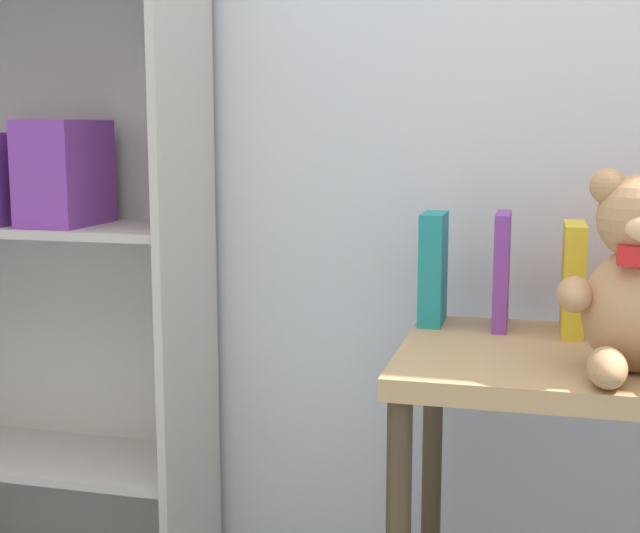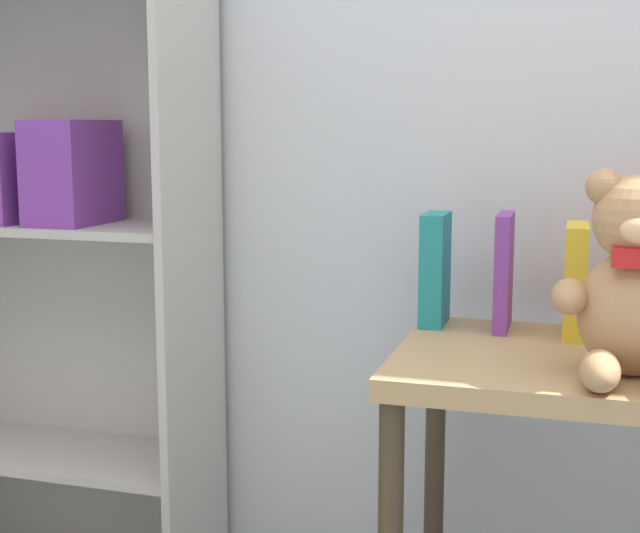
% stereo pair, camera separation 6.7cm
% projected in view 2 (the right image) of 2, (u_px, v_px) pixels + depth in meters
% --- Properties ---
extents(wall_back, '(4.80, 0.06, 2.50)m').
position_uv_depth(wall_back, '(542.00, 8.00, 1.76)').
color(wall_back, silver).
rests_on(wall_back, ground_plane).
extents(bookshelf_side, '(0.71, 0.30, 1.61)m').
position_uv_depth(bookshelf_side, '(53.00, 173.00, 1.95)').
color(bookshelf_side, '#BCB7B2').
rests_on(bookshelf_side, ground_plane).
extents(display_table, '(0.71, 0.48, 0.64)m').
position_uv_depth(display_table, '(609.00, 413.00, 1.48)').
color(display_table, tan).
rests_on(display_table, ground_plane).
extents(teddy_bear, '(0.24, 0.22, 0.31)m').
position_uv_depth(teddy_bear, '(635.00, 285.00, 1.32)').
color(teddy_bear, tan).
rests_on(teddy_bear, display_table).
extents(book_standing_teal, '(0.04, 0.12, 0.21)m').
position_uv_depth(book_standing_teal, '(435.00, 269.00, 1.70)').
color(book_standing_teal, teal).
rests_on(book_standing_teal, display_table).
extents(book_standing_purple, '(0.03, 0.14, 0.22)m').
position_uv_depth(book_standing_purple, '(504.00, 272.00, 1.66)').
color(book_standing_purple, purple).
rests_on(book_standing_purple, display_table).
extents(book_standing_yellow, '(0.04, 0.15, 0.20)m').
position_uv_depth(book_standing_yellow, '(575.00, 280.00, 1.61)').
color(book_standing_yellow, gold).
rests_on(book_standing_yellow, display_table).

